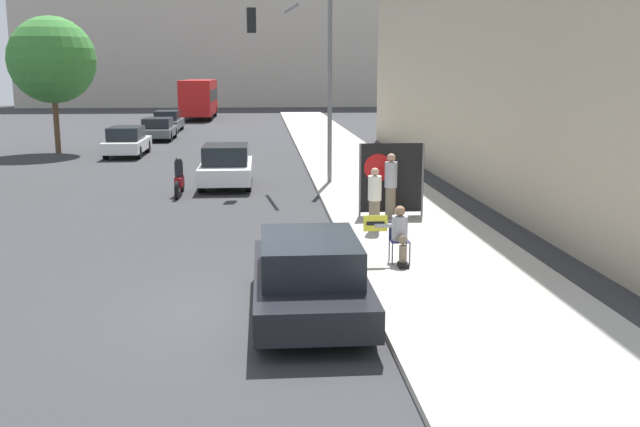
# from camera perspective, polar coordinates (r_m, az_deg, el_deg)

# --- Properties ---
(ground_plane) EXTENTS (160.00, 160.00, 0.00)m
(ground_plane) POSITION_cam_1_polar(r_m,az_deg,el_deg) (12.61, -4.77, -7.74)
(ground_plane) COLOR #303033
(sidewalk_curb) EXTENTS (4.03, 90.00, 0.13)m
(sidewalk_curb) POSITION_cam_1_polar(r_m,az_deg,el_deg) (27.50, 3.52, 2.82)
(sidewalk_curb) COLOR #A8A399
(sidewalk_curb) RESTS_ON ground_plane
(building_backdrop_far) EXTENTS (52.00, 12.00, 22.95)m
(building_backdrop_far) POSITION_cam_1_polar(r_m,az_deg,el_deg) (90.73, -6.19, 15.88)
(building_backdrop_far) COLOR #BCB2A3
(building_backdrop_far) RESTS_ON ground_plane
(seated_protester) EXTENTS (0.98, 0.77, 1.21)m
(seated_protester) POSITION_cam_1_polar(r_m,az_deg,el_deg) (15.04, 6.35, -1.54)
(seated_protester) COLOR #474C56
(seated_protester) RESTS_ON sidewalk_curb
(jogger_on_sidewalk) EXTENTS (0.34, 0.34, 1.61)m
(jogger_on_sidewalk) POSITION_cam_1_polar(r_m,az_deg,el_deg) (18.01, 4.39, 1.16)
(jogger_on_sidewalk) COLOR #756651
(jogger_on_sidewalk) RESTS_ON sidewalk_curb
(pedestrian_behind) EXTENTS (0.34, 0.34, 1.81)m
(pedestrian_behind) POSITION_cam_1_polar(r_m,az_deg,el_deg) (19.49, 5.68, 2.24)
(pedestrian_behind) COLOR #756651
(pedestrian_behind) RESTS_ON sidewalk_curb
(protest_banner) EXTENTS (1.83, 0.06, 2.03)m
(protest_banner) POSITION_cam_1_polar(r_m,az_deg,el_deg) (19.97, 5.69, 2.87)
(protest_banner) COLOR slate
(protest_banner) RESTS_ON sidewalk_curb
(traffic_light_pole) EXTENTS (3.01, 2.77, 6.43)m
(traffic_light_pole) POSITION_cam_1_polar(r_m,az_deg,el_deg) (25.77, -1.38, 11.99)
(traffic_light_pole) COLOR slate
(traffic_light_pole) RESTS_ON sidewalk_curb
(parked_car_curbside) EXTENTS (1.87, 4.50, 1.38)m
(parked_car_curbside) POSITION_cam_1_polar(r_m,az_deg,el_deg) (12.17, -0.88, -4.96)
(parked_car_curbside) COLOR black
(parked_car_curbside) RESTS_ON ground_plane
(car_on_road_nearest) EXTENTS (1.83, 4.23, 1.52)m
(car_on_road_nearest) POSITION_cam_1_polar(r_m,az_deg,el_deg) (26.09, -7.52, 3.81)
(car_on_road_nearest) COLOR white
(car_on_road_nearest) RESTS_ON ground_plane
(car_on_road_midblock) EXTENTS (1.75, 4.48, 1.45)m
(car_on_road_midblock) POSITION_cam_1_polar(r_m,az_deg,el_deg) (36.60, -15.20, 5.59)
(car_on_road_midblock) COLOR white
(car_on_road_midblock) RESTS_ON ground_plane
(car_on_road_distant) EXTENTS (1.87, 4.26, 1.36)m
(car_on_road_distant) POSITION_cam_1_polar(r_m,az_deg,el_deg) (44.70, -12.82, 6.62)
(car_on_road_distant) COLOR #565B60
(car_on_road_distant) RESTS_ON ground_plane
(car_on_road_far_lane) EXTENTS (1.80, 4.69, 1.44)m
(car_on_road_far_lane) POSITION_cam_1_polar(r_m,az_deg,el_deg) (51.21, -12.07, 7.25)
(car_on_road_far_lane) COLOR #565B60
(car_on_road_far_lane) RESTS_ON ground_plane
(city_bus_on_road) EXTENTS (2.61, 10.08, 3.39)m
(city_bus_on_road) POSITION_cam_1_polar(r_m,az_deg,el_deg) (64.45, -9.65, 9.20)
(city_bus_on_road) COLOR red
(city_bus_on_road) RESTS_ON ground_plane
(motorcycle_on_road) EXTENTS (0.28, 2.17, 1.29)m
(motorcycle_on_road) POSITION_cam_1_polar(r_m,az_deg,el_deg) (24.40, -11.19, 2.70)
(motorcycle_on_road) COLOR maroon
(motorcycle_on_road) RESTS_ON ground_plane
(street_tree_midblock) EXTENTS (4.32, 4.32, 6.84)m
(street_tree_midblock) POSITION_cam_1_polar(r_m,az_deg,el_deg) (38.81, -20.66, 11.42)
(street_tree_midblock) COLOR brown
(street_tree_midblock) RESTS_ON ground_plane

